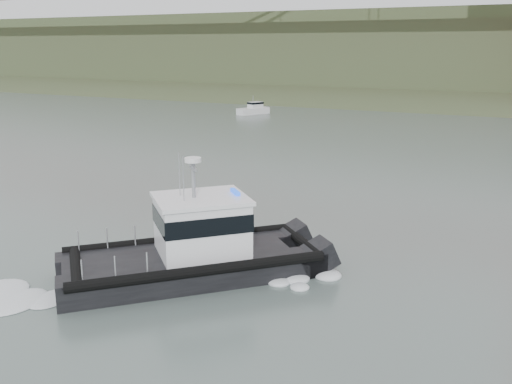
{
  "coord_description": "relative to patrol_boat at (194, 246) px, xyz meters",
  "views": [
    {
      "loc": [
        15.64,
        -21.66,
        10.39
      ],
      "look_at": [
        1.58,
        6.11,
        2.4
      ],
      "focal_mm": 40.0,
      "sensor_mm": 36.0,
      "label": 1
    }
  ],
  "objects": [
    {
      "name": "ground",
      "position": [
        -1.89,
        0.8,
        -1.45
      ],
      "size": [
        400.0,
        400.0,
        0.0
      ],
      "primitive_type": "plane",
      "color": "#475551",
      "rests_on": "ground"
    },
    {
      "name": "headlands",
      "position": [
        -1.89,
        126.3,
        5.6
      ],
      "size": [
        500.0,
        105.36,
        27.12
      ],
      "color": "#314225",
      "rests_on": "ground"
    },
    {
      "name": "patrol_boat",
      "position": [
        0.0,
        0.0,
        0.0
      ],
      "size": [
        11.41,
        11.55,
        5.78
      ],
      "rotation": [
        0.0,
        0.0,
        -0.77
      ],
      "color": "black",
      "rests_on": "ground"
    },
    {
      "name": "motorboat",
      "position": [
        -27.21,
        59.26,
        -0.71
      ],
      "size": [
        3.82,
        5.65,
        2.96
      ],
      "rotation": [
        0.0,
        0.0,
        -0.42
      ],
      "color": "silver",
      "rests_on": "ground"
    }
  ]
}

